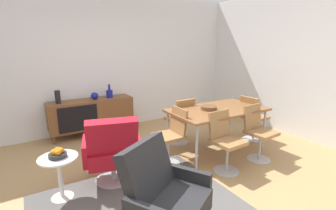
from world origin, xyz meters
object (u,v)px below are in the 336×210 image
object	(u,v)px
vase_cobalt	(109,93)
wooden_bowl_on_table	(209,108)
vase_sculptural_dark	(58,97)
dining_chair_near_window	(172,134)
lounge_chair_red	(112,149)
dining_chair_front_right	(258,130)
side_table_round	(60,173)
sideboard	(92,113)
dining_chair_back_left	(181,119)
vase_ceramic_small	(95,96)
dining_chair_front_left	(225,139)
dining_chair_far_end	(253,116)
armchair_black_shell	(164,196)
fruit_bowl	(58,154)
dining_table	(217,111)

from	to	relation	value
vase_cobalt	wooden_bowl_on_table	world-z (taller)	vase_cobalt
vase_sculptural_dark	dining_chair_near_window	size ratio (longest dim) A/B	0.28
lounge_chair_red	dining_chair_near_window	bearing A→B (deg)	3.72
dining_chair_front_right	side_table_round	xyz separation A→B (m)	(-2.81, 0.51, -0.15)
sideboard	lounge_chair_red	size ratio (longest dim) A/B	1.69
dining_chair_back_left	vase_ceramic_small	bearing A→B (deg)	131.82
dining_chair_front_left	lounge_chair_red	bearing A→B (deg)	161.30
wooden_bowl_on_table	dining_chair_far_end	bearing A→B (deg)	-2.26
wooden_bowl_on_table	armchair_black_shell	bearing A→B (deg)	-141.06
sideboard	dining_chair_near_window	size ratio (longest dim) A/B	1.87
dining_chair_near_window	wooden_bowl_on_table	bearing A→B (deg)	2.94
vase_sculptural_dark	fruit_bowl	bearing A→B (deg)	-98.35
dining_chair_far_end	side_table_round	bearing A→B (deg)	-179.15
vase_ceramic_small	dining_table	world-z (taller)	vase_ceramic_small
dining_table	dining_chair_front_right	bearing A→B (deg)	-58.25
dining_table	lounge_chair_red	bearing A→B (deg)	-178.10
sideboard	dining_chair_front_left	xyz separation A→B (m)	(1.25, -2.42, 0.03)
dining_chair_far_end	dining_chair_back_left	bearing A→B (deg)	155.57
dining_chair_back_left	fruit_bowl	world-z (taller)	dining_chair_back_left
dining_chair_front_right	armchair_black_shell	bearing A→B (deg)	-161.71
dining_table	fruit_bowl	distance (m)	2.47
dining_chair_front_left	dining_chair_near_window	bearing A→B (deg)	133.77
side_table_round	dining_chair_near_window	bearing A→B (deg)	1.95
dining_chair_front_right	lounge_chair_red	distance (m)	2.23
vase_sculptural_dark	dining_chair_front_right	bearing A→B (deg)	-43.77
dining_chair_front_left	dining_chair_front_right	world-z (taller)	same
dining_chair_far_end	side_table_round	size ratio (longest dim) A/B	1.65
vase_ceramic_small	dining_chair_front_left	size ratio (longest dim) A/B	0.17
dining_chair_back_left	lounge_chair_red	size ratio (longest dim) A/B	0.90
dining_chair_front_right	armchair_black_shell	xyz separation A→B (m)	(-2.10, -0.70, -0.00)
vase_cobalt	dining_chair_front_right	distance (m)	2.90
dining_chair_near_window	fruit_bowl	distance (m)	1.58
dining_table	dining_chair_near_window	distance (m)	0.92
vase_ceramic_small	dining_chair_back_left	bearing A→B (deg)	-48.18
vase_cobalt	dining_table	size ratio (longest dim) A/B	0.17
dining_chair_far_end	fruit_bowl	world-z (taller)	dining_chair_far_end
vase_sculptural_dark	fruit_bowl	xyz separation A→B (m)	(-0.28, -1.92, -0.28)
dining_chair_front_right	sideboard	bearing A→B (deg)	128.82
armchair_black_shell	dining_chair_front_right	bearing A→B (deg)	18.29
dining_chair_front_left	armchair_black_shell	xyz separation A→B (m)	(-1.40, -0.70, -0.00)
dining_chair_near_window	fruit_bowl	bearing A→B (deg)	-178.04
vase_sculptural_dark	wooden_bowl_on_table	xyz separation A→B (m)	(2.02, -1.82, -0.07)
armchair_black_shell	fruit_bowl	xyz separation A→B (m)	(-0.70, 1.20, 0.10)
vase_cobalt	fruit_bowl	distance (m)	2.30
vase_cobalt	wooden_bowl_on_table	distance (m)	2.11
sideboard	dining_table	xyz separation A→B (m)	(1.60, -1.86, 0.26)
lounge_chair_red	dining_chair_front_left	bearing A→B (deg)	-18.70
dining_chair_back_left	dining_chair_front_right	bearing A→B (deg)	-58.13
vase_ceramic_small	fruit_bowl	size ratio (longest dim) A/B	0.72
side_table_round	dining_table	bearing A→B (deg)	1.24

